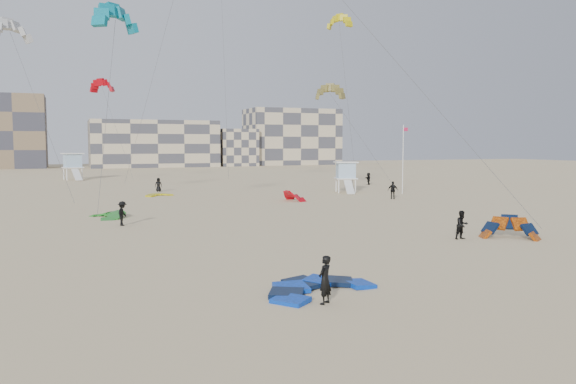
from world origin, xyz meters
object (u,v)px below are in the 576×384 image
object	(u,v)px
kitesurfer_main	(325,280)
kite_ground_blue	(318,292)
lifeguard_tower_near	(346,177)
kite_ground_orange	(509,238)

from	to	relation	value
kitesurfer_main	kite_ground_blue	bearing A→B (deg)	-142.81
kite_ground_blue	kitesurfer_main	distance (m)	1.95
kite_ground_blue	lifeguard_tower_near	distance (m)	46.71
kite_ground_orange	kitesurfer_main	size ratio (longest dim) A/B	1.88
kite_ground_blue	lifeguard_tower_near	world-z (taller)	lifeguard_tower_near
kite_ground_orange	lifeguard_tower_near	size ratio (longest dim) A/B	0.61
kite_ground_blue	kite_ground_orange	bearing A→B (deg)	4.55
kite_ground_blue	kite_ground_orange	distance (m)	17.84
kite_ground_orange	lifeguard_tower_near	distance (m)	34.35
kitesurfer_main	lifeguard_tower_near	distance (m)	48.37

